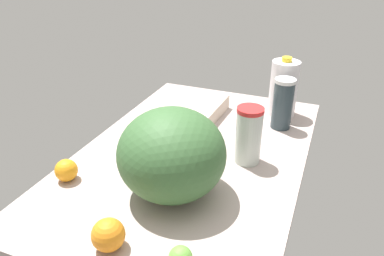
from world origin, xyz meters
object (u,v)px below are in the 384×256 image
at_px(watermelon, 172,154).
at_px(orange_far_back, 66,170).
at_px(milk_jug, 284,88).
at_px(orange_loose, 108,235).
at_px(shaker_bottle, 283,104).
at_px(egg_carton, 204,112).
at_px(tumbler_cup, 249,135).

relative_size(watermelon, orange_far_back, 4.42).
height_order(milk_jug, orange_loose, milk_jug).
distance_m(shaker_bottle, orange_loose, 0.86).
relative_size(milk_jug, egg_carton, 0.84).
xyz_separation_m(tumbler_cup, egg_carton, (-0.25, -0.25, -0.07)).
relative_size(tumbler_cup, orange_loose, 2.37).
bearing_deg(watermelon, orange_loose, -11.37).
distance_m(shaker_bottle, orange_far_back, 0.83).
distance_m(shaker_bottle, egg_carton, 0.32).
distance_m(watermelon, orange_far_back, 0.35).
bearing_deg(orange_far_back, egg_carton, 156.46).
bearing_deg(watermelon, tumbler_cup, 147.65).
distance_m(watermelon, shaker_bottle, 0.59).
bearing_deg(milk_jug, egg_carton, -60.13).
distance_m(orange_loose, orange_far_back, 0.34).
height_order(watermelon, milk_jug, watermelon).
height_order(tumbler_cup, orange_far_back, tumbler_cup).
xyz_separation_m(egg_carton, orange_far_back, (0.57, -0.25, 0.00)).
bearing_deg(watermelon, orange_far_back, -79.30).
bearing_deg(orange_loose, shaker_bottle, 161.26).
bearing_deg(egg_carton, orange_far_back, -21.60).
relative_size(watermelon, orange_loose, 3.74).
xyz_separation_m(shaker_bottle, orange_far_back, (0.61, -0.56, -0.07)).
height_order(tumbler_cup, egg_carton, tumbler_cup).
relative_size(tumbler_cup, egg_carton, 0.66).
xyz_separation_m(watermelon, orange_far_back, (0.06, -0.33, -0.10)).
bearing_deg(orange_loose, tumbler_cup, 157.48).
relative_size(tumbler_cup, milk_jug, 0.79).
bearing_deg(orange_far_back, shaker_bottle, 137.73).
xyz_separation_m(orange_loose, orange_far_back, (-0.20, -0.28, -0.01)).
distance_m(egg_carton, orange_far_back, 0.62).
height_order(tumbler_cup, milk_jug, milk_jug).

